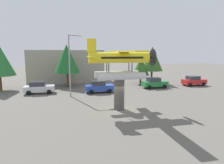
% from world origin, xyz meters
% --- Properties ---
extents(ground_plane, '(140.00, 140.00, 0.00)m').
position_xyz_m(ground_plane, '(0.00, 0.00, 0.00)').
color(ground_plane, '#605B54').
extents(display_pedestal, '(1.10, 1.10, 3.26)m').
position_xyz_m(display_pedestal, '(0.00, 0.00, 1.63)').
color(display_pedestal, '#4C4742').
rests_on(display_pedestal, ground).
extents(floatplane_monument, '(6.94, 10.42, 4.00)m').
position_xyz_m(floatplane_monument, '(0.13, -0.00, 4.93)').
color(floatplane_monument, silver).
rests_on(floatplane_monument, display_pedestal).
extents(car_near_silver, '(4.20, 2.02, 1.76)m').
position_xyz_m(car_near_silver, '(-9.06, 10.34, 0.88)').
color(car_near_silver, silver).
rests_on(car_near_silver, ground).
extents(car_mid_blue, '(4.20, 2.02, 1.76)m').
position_xyz_m(car_mid_blue, '(-0.49, 8.84, 0.88)').
color(car_mid_blue, '#2847B7').
rests_on(car_mid_blue, ground).
extents(car_far_green, '(4.20, 2.02, 1.76)m').
position_xyz_m(car_far_green, '(9.16, 10.15, 0.88)').
color(car_far_green, '#237A38').
rests_on(car_far_green, ground).
extents(car_distant_red, '(4.20, 2.02, 1.76)m').
position_xyz_m(car_distant_red, '(17.07, 10.58, 0.88)').
color(car_distant_red, red).
rests_on(car_distant_red, ground).
extents(streetlight_primary, '(1.84, 0.28, 8.21)m').
position_xyz_m(streetlight_primary, '(-4.53, 7.29, 4.74)').
color(streetlight_primary, gray).
rests_on(streetlight_primary, ground).
extents(storefront_building, '(14.49, 7.21, 6.34)m').
position_xyz_m(storefront_building, '(-4.87, 22.00, 3.17)').
color(storefront_building, '#9E9384').
rests_on(storefront_building, ground).
extents(tree_east, '(4.33, 4.33, 7.26)m').
position_xyz_m(tree_east, '(-4.87, 15.17, 4.84)').
color(tree_east, brown).
rests_on(tree_east, ground).
extents(tree_center_back, '(3.16, 3.16, 5.20)m').
position_xyz_m(tree_center_back, '(8.45, 14.45, 3.43)').
color(tree_center_back, brown).
rests_on(tree_center_back, ground).
extents(tree_far_east, '(4.08, 4.08, 6.98)m').
position_xyz_m(tree_far_east, '(10.91, 14.90, 4.70)').
color(tree_far_east, brown).
rests_on(tree_far_east, ground).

